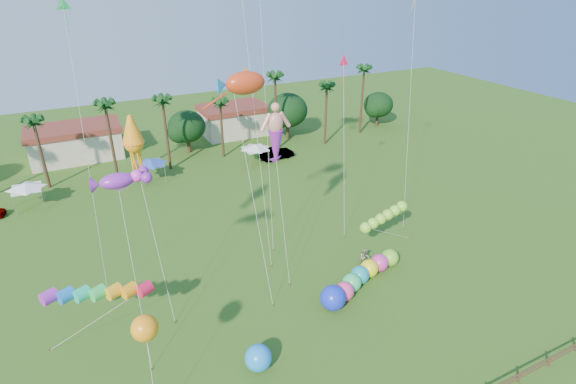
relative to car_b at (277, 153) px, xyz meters
name	(u,v)px	position (x,y,z in m)	size (l,w,h in m)	color
ground	(353,367)	(-11.62, -36.79, -0.82)	(160.00, 160.00, 0.00)	#285116
tree_line	(206,124)	(-8.05, 7.20, 3.46)	(69.46, 8.91, 11.00)	#3A2819
buildings_row	(153,134)	(-14.71, 13.21, 1.18)	(35.00, 7.00, 4.00)	beige
tent_row	(151,163)	(-17.62, -0.46, 1.93)	(31.00, 4.00, 0.60)	white
car_b	(277,153)	(0.00, 0.00, 0.00)	(1.73, 4.97, 1.64)	#4C4C54
spectator_b	(364,257)	(-4.06, -27.29, 0.06)	(0.85, 0.67, 1.76)	gray
caterpillar_inflatable	(358,279)	(-6.36, -29.69, 0.05)	(9.96, 4.85, 2.07)	#EE3E8D
blue_ball	(258,358)	(-17.47, -33.96, 0.11)	(1.86, 1.86, 1.86)	#1B87F3
rainbow_tube	(119,296)	(-25.07, -26.66, 2.81)	(8.80, 2.96, 4.13)	#D91843
green_worm	(366,228)	(-3.02, -25.79, 2.12)	(8.84, 2.48, 3.57)	#8CE432
orange_ball_kite	(145,328)	(-24.21, -33.71, 5.39)	(1.98, 2.57, 7.00)	orange
merman_kite	(276,138)	(-10.74, -22.76, 11.22)	(2.40, 5.13, 14.54)	tan
fish_kite	(245,83)	(-13.27, -22.89, 16.00)	(4.94, 7.53, 17.82)	red
squid_kite	(134,144)	(-21.84, -22.06, 12.29)	(2.09, 6.05, 15.35)	orange
lobster_kite	(117,181)	(-23.74, -26.46, 11.50)	(4.26, 6.08, 13.06)	purple
delta_kite_red	(344,64)	(-1.03, -17.64, 15.58)	(2.70, 5.08, 17.27)	#FB1B51
delta_kite_green	(64,12)	(-24.55, -18.12, 21.08)	(1.85, 3.96, 22.95)	#31D062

